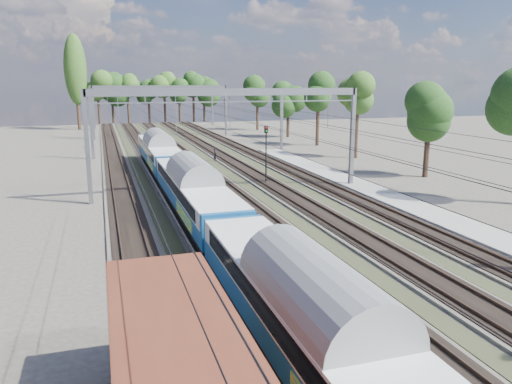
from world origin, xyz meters
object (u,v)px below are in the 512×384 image
object	(u,v)px
emu_train	(195,186)
signal_far	(225,112)
worker	(215,155)
signal_near	(266,147)

from	to	relation	value
emu_train	signal_far	xyz separation A→B (m)	(16.37, 57.85, 1.56)
worker	signal_far	distance (m)	32.98
worker	signal_near	xyz separation A→B (m)	(1.58, -15.03, 2.68)
emu_train	worker	world-z (taller)	emu_train
worker	signal_near	world-z (taller)	signal_near
emu_train	worker	bearing A→B (deg)	74.43
emu_train	worker	distance (m)	27.36
signal_near	signal_far	distance (m)	47.17
signal_far	emu_train	bearing A→B (deg)	-105.33
signal_near	worker	bearing A→B (deg)	97.00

